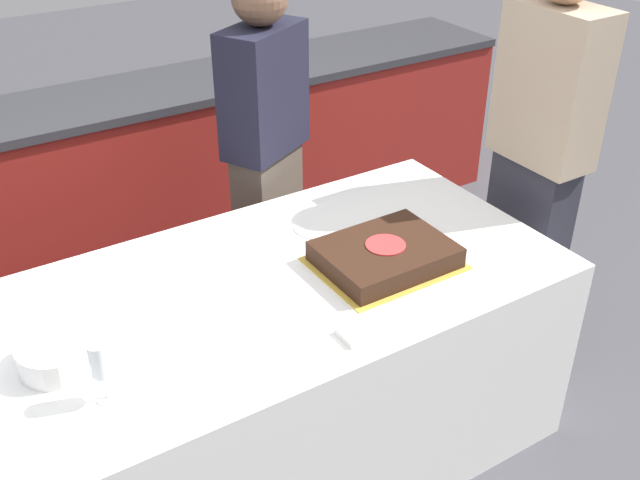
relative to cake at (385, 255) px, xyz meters
name	(u,v)px	position (x,y,z in m)	size (l,w,h in m)	color
ground_plane	(278,450)	(-0.38, 0.11, -0.82)	(14.00, 14.00, 0.00)	#424247
back_counter	(121,184)	(-0.38, 1.69, -0.35)	(4.40, 0.58, 0.92)	maroon
dining_table	(275,373)	(-0.38, 0.11, -0.43)	(1.96, 1.00, 0.78)	white
cake	(385,255)	(0.00, 0.00, 0.00)	(0.47, 0.37, 0.08)	gold
plate_stack	(57,355)	(-1.08, 0.07, 0.00)	(0.22, 0.22, 0.08)	white
wine_glass	(100,361)	(-1.01, -0.13, 0.09)	(0.06, 0.06, 0.19)	white
side_plate_near_cake	(319,226)	(-0.06, 0.33, -0.03)	(0.19, 0.19, 0.00)	white
side_plate_right_edge	(401,217)	(0.24, 0.23, -0.03)	(0.19, 0.19, 0.00)	white
utensil_pile	(360,332)	(-0.29, -0.27, -0.03)	(0.12, 0.09, 0.02)	white
person_cutting_cake	(266,158)	(0.00, 0.83, 0.03)	(0.42, 0.35, 1.61)	#4C4238
person_seated_right	(538,161)	(0.82, 0.11, 0.10)	(0.22, 0.39, 1.74)	#282833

